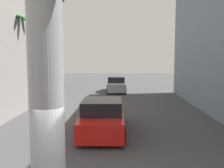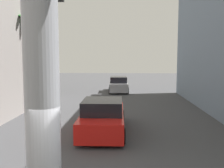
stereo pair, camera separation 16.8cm
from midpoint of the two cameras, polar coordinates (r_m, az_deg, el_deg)
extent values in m
plane|color=#424244|center=(14.83, 1.20, -7.42)|extent=(85.30, 85.30, 0.00)
cylinder|color=black|center=(13.59, -5.02, -7.30)|extent=(0.23, 0.64, 0.64)
cylinder|color=black|center=(13.50, 2.67, -7.38)|extent=(0.23, 0.64, 0.64)
cylinder|color=black|center=(10.32, -7.33, -11.63)|extent=(0.23, 0.64, 0.64)
cylinder|color=black|center=(10.20, 2.94, -11.81)|extent=(0.23, 0.64, 0.64)
cube|color=red|center=(11.80, -1.64, -8.13)|extent=(1.99, 4.93, 0.80)
cube|color=black|center=(11.29, -1.76, -5.13)|extent=(1.78, 2.09, 0.60)
cylinder|color=black|center=(26.98, -0.22, -0.68)|extent=(0.25, 0.65, 0.64)
cylinder|color=black|center=(27.02, 3.38, -0.68)|extent=(0.25, 0.65, 0.64)
cylinder|color=black|center=(23.95, -0.28, -1.52)|extent=(0.25, 0.65, 0.64)
cylinder|color=black|center=(24.00, 3.78, -1.51)|extent=(0.25, 0.65, 0.64)
cube|color=#99999E|center=(25.44, 1.66, -0.53)|extent=(1.99, 4.43, 0.80)
cube|color=black|center=(25.37, 1.67, 1.04)|extent=(1.75, 2.47, 0.60)
cylinder|color=brown|center=(16.54, -20.83, 4.11)|extent=(0.59, 0.66, 6.04)
ellipsoid|color=#1F732D|center=(16.42, -18.82, 14.04)|extent=(1.15, 0.57, 0.71)
ellipsoid|color=#2B702D|center=(17.00, -18.68, 13.84)|extent=(1.04, 1.07, 0.64)
ellipsoid|color=#20762D|center=(17.34, -20.51, 13.60)|extent=(0.74, 1.18, 0.66)
ellipsoid|color=#24742D|center=(17.19, -22.00, 13.66)|extent=(1.19, 0.79, 0.61)
ellipsoid|color=#206F2D|center=(16.77, -22.71, 13.73)|extent=(1.16, 0.74, 0.71)
ellipsoid|color=#266F2D|center=(16.28, -21.94, 14.20)|extent=(0.63, 1.22, 0.55)
ellipsoid|color=#2F712D|center=(16.22, -19.71, 14.45)|extent=(1.13, 1.07, 0.44)
cylinder|color=#3F3833|center=(20.27, -15.34, -2.82)|extent=(0.14, 0.14, 0.83)
cylinder|color=#3F3833|center=(20.08, -15.15, -2.90)|extent=(0.14, 0.14, 0.83)
cylinder|color=#2659A5|center=(20.08, -15.30, -0.84)|extent=(0.48, 0.48, 0.60)
sphere|color=tan|center=(20.04, -15.34, 0.33)|extent=(0.22, 0.22, 0.22)
camera|label=1|loc=(0.08, -89.52, 0.05)|focal=40.00mm
camera|label=2|loc=(0.08, 90.48, -0.05)|focal=40.00mm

